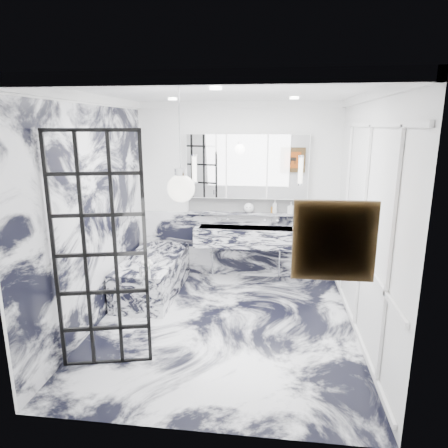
# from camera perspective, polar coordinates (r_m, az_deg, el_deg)

# --- Properties ---
(floor) EXTENTS (3.60, 3.60, 0.00)m
(floor) POSITION_cam_1_polar(r_m,az_deg,el_deg) (5.17, -0.04, -14.28)
(floor) COLOR silver
(floor) RESTS_ON ground
(ceiling) EXTENTS (3.60, 3.60, 0.00)m
(ceiling) POSITION_cam_1_polar(r_m,az_deg,el_deg) (4.57, -0.04, 18.40)
(ceiling) COLOR white
(ceiling) RESTS_ON wall_back
(wall_back) EXTENTS (3.60, 0.00, 3.60)m
(wall_back) POSITION_cam_1_polar(r_m,az_deg,el_deg) (6.43, 1.97, 4.58)
(wall_back) COLOR white
(wall_back) RESTS_ON floor
(wall_front) EXTENTS (3.60, 0.00, 3.60)m
(wall_front) POSITION_cam_1_polar(r_m,az_deg,el_deg) (2.97, -4.41, -6.68)
(wall_front) COLOR white
(wall_front) RESTS_ON floor
(wall_left) EXTENTS (0.00, 3.60, 3.60)m
(wall_left) POSITION_cam_1_polar(r_m,az_deg,el_deg) (5.12, -18.11, 1.47)
(wall_left) COLOR white
(wall_left) RESTS_ON floor
(wall_right) EXTENTS (0.00, 3.60, 3.60)m
(wall_right) POSITION_cam_1_polar(r_m,az_deg,el_deg) (4.75, 19.48, 0.44)
(wall_right) COLOR white
(wall_right) RESTS_ON floor
(marble_clad_back) EXTENTS (3.18, 0.05, 1.05)m
(marble_clad_back) POSITION_cam_1_polar(r_m,az_deg,el_deg) (6.61, 1.88, -2.97)
(marble_clad_back) COLOR silver
(marble_clad_back) RESTS_ON floor
(marble_clad_left) EXTENTS (0.02, 3.56, 2.68)m
(marble_clad_left) POSITION_cam_1_polar(r_m,az_deg,el_deg) (5.13, -17.90, 0.81)
(marble_clad_left) COLOR silver
(marble_clad_left) RESTS_ON floor
(panel_molding) EXTENTS (0.03, 3.40, 2.30)m
(panel_molding) POSITION_cam_1_polar(r_m,az_deg,el_deg) (4.77, 19.15, -0.72)
(panel_molding) COLOR white
(panel_molding) RESTS_ON floor
(soap_bottle_a) EXTENTS (0.10, 0.10, 0.22)m
(soap_bottle_a) POSITION_cam_1_polar(r_m,az_deg,el_deg) (6.35, 7.27, 2.50)
(soap_bottle_a) COLOR #8C5919
(soap_bottle_a) RESTS_ON ledge
(soap_bottle_b) EXTENTS (0.11, 0.11, 0.19)m
(soap_bottle_b) POSITION_cam_1_polar(r_m,az_deg,el_deg) (6.36, 9.54, 2.31)
(soap_bottle_b) COLOR #4C4C51
(soap_bottle_b) RESTS_ON ledge
(soap_bottle_c) EXTENTS (0.13, 0.13, 0.15)m
(soap_bottle_c) POSITION_cam_1_polar(r_m,az_deg,el_deg) (6.37, 10.87, 2.11)
(soap_bottle_c) COLOR silver
(soap_bottle_c) RESTS_ON ledge
(face_pot) EXTENTS (0.16, 0.16, 0.16)m
(face_pot) POSITION_cam_1_polar(r_m,az_deg,el_deg) (6.37, 3.56, 2.32)
(face_pot) COLOR white
(face_pot) RESTS_ON ledge
(amber_bottle) EXTENTS (0.04, 0.04, 0.10)m
(amber_bottle) POSITION_cam_1_polar(r_m,az_deg,el_deg) (6.37, 6.86, 2.00)
(amber_bottle) COLOR #8C5919
(amber_bottle) RESTS_ON ledge
(flower_vase) EXTENTS (0.08, 0.08, 0.12)m
(flower_vase) POSITION_cam_1_polar(r_m,az_deg,el_deg) (5.19, -10.89, -7.01)
(flower_vase) COLOR silver
(flower_vase) RESTS_ON bathtub
(crittall_door) EXTENTS (0.87, 0.24, 2.40)m
(crittall_door) POSITION_cam_1_polar(r_m,az_deg,el_deg) (4.14, -17.26, -4.19)
(crittall_door) COLOR black
(crittall_door) RESTS_ON floor
(artwork) EXTENTS (0.48, 0.05, 0.48)m
(artwork) POSITION_cam_1_polar(r_m,az_deg,el_deg) (2.90, 15.43, -2.33)
(artwork) COLOR #C54114
(artwork) RESTS_ON wall_front
(pendant_light) EXTENTS (0.23, 0.23, 0.23)m
(pendant_light) POSITION_cam_1_polar(r_m,az_deg,el_deg) (3.41, -6.15, 5.07)
(pendant_light) COLOR white
(pendant_light) RESTS_ON ceiling
(trough_sink) EXTENTS (1.60, 0.45, 0.30)m
(trough_sink) POSITION_cam_1_polar(r_m,az_deg,el_deg) (6.33, 3.07, -1.81)
(trough_sink) COLOR silver
(trough_sink) RESTS_ON wall_back
(ledge) EXTENTS (1.90, 0.14, 0.04)m
(ledge) POSITION_cam_1_polar(r_m,az_deg,el_deg) (6.40, 3.21, 1.51)
(ledge) COLOR silver
(ledge) RESTS_ON wall_back
(subway_tile) EXTENTS (1.90, 0.03, 0.23)m
(subway_tile) POSITION_cam_1_polar(r_m,az_deg,el_deg) (6.44, 3.27, 2.80)
(subway_tile) COLOR white
(subway_tile) RESTS_ON wall_back
(mirror_cabinet) EXTENTS (1.90, 0.16, 1.00)m
(mirror_cabinet) POSITION_cam_1_polar(r_m,az_deg,el_deg) (6.29, 3.31, 8.21)
(mirror_cabinet) COLOR white
(mirror_cabinet) RESTS_ON wall_back
(sconce_left) EXTENTS (0.07, 0.07, 0.40)m
(sconce_left) POSITION_cam_1_polar(r_m,az_deg,el_deg) (6.31, -4.27, 7.85)
(sconce_left) COLOR white
(sconce_left) RESTS_ON mirror_cabinet
(sconce_right) EXTENTS (0.07, 0.07, 0.40)m
(sconce_right) POSITION_cam_1_polar(r_m,az_deg,el_deg) (6.20, 10.89, 7.53)
(sconce_right) COLOR white
(sconce_right) RESTS_ON mirror_cabinet
(bathtub) EXTENTS (0.75, 1.65, 0.55)m
(bathtub) POSITION_cam_1_polar(r_m,az_deg,el_deg) (6.09, -10.09, -7.17)
(bathtub) COLOR silver
(bathtub) RESTS_ON floor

